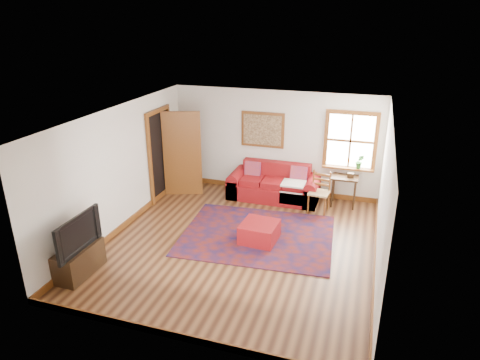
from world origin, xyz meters
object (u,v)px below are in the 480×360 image
(red_ottoman, at_px, (259,232))
(media_cabinet, at_px, (79,260))
(red_leather_sofa, at_px, (274,187))
(ladder_back_chair, at_px, (320,190))
(side_table, at_px, (345,182))

(red_ottoman, distance_m, media_cabinet, 3.28)
(red_leather_sofa, xyz_separation_m, red_ottoman, (0.22, -2.13, -0.08))
(ladder_back_chair, relative_size, media_cabinet, 1.00)
(red_ottoman, height_order, side_table, side_table)
(side_table, bearing_deg, media_cabinet, -133.79)
(side_table, relative_size, ladder_back_chair, 0.77)
(red_leather_sofa, height_order, side_table, red_leather_sofa)
(red_leather_sofa, distance_m, side_table, 1.64)
(red_leather_sofa, distance_m, media_cabinet, 4.77)
(red_leather_sofa, xyz_separation_m, side_table, (1.61, 0.05, 0.31))
(ladder_back_chair, xyz_separation_m, media_cabinet, (-3.51, -3.71, -0.24))
(red_leather_sofa, bearing_deg, ladder_back_chair, -20.10)
(red_ottoman, relative_size, ladder_back_chair, 0.74)
(ladder_back_chair, bearing_deg, media_cabinet, -133.42)
(red_leather_sofa, relative_size, red_ottoman, 3.14)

